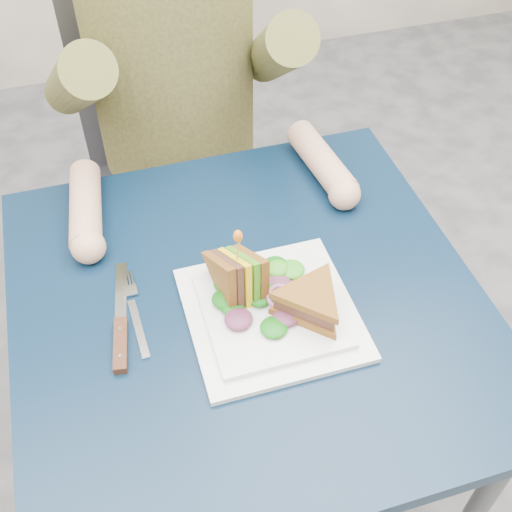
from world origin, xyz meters
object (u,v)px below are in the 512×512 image
object	(u,v)px
plate	(271,312)
knife	(121,335)
table	(249,329)
fork	(136,315)
sandwich_flat	(311,302)
sandwich_upright	(239,278)
chair	(176,153)
diner	(170,34)

from	to	relation	value
plate	knife	bearing A→B (deg)	173.39
table	fork	size ratio (longest dim) A/B	4.19
plate	sandwich_flat	world-z (taller)	sandwich_flat
table	knife	size ratio (longest dim) A/B	3.39
table	sandwich_upright	world-z (taller)	sandwich_upright
chair	diner	bearing A→B (deg)	-90.00
knife	sandwich_upright	bearing A→B (deg)	5.29
chair	sandwich_upright	world-z (taller)	chair
table	sandwich_upright	distance (m)	0.13
table	chair	size ratio (longest dim) A/B	0.81
knife	fork	bearing A→B (deg)	50.92
knife	chair	bearing A→B (deg)	72.78
diner	sandwich_upright	size ratio (longest dim) A/B	5.15
chair	sandwich_flat	bearing A→B (deg)	-83.63
fork	plate	bearing A→B (deg)	-16.71
table	chair	world-z (taller)	chair
fork	knife	world-z (taller)	knife
chair	plate	size ratio (longest dim) A/B	3.58
chair	sandwich_flat	distance (m)	0.76
table	diner	world-z (taller)	diner
table	chair	bearing A→B (deg)	90.00
plate	diner	bearing A→B (deg)	92.50
fork	sandwich_flat	bearing A→B (deg)	-18.41
sandwich_flat	sandwich_upright	xyz separation A→B (m)	(-0.09, 0.07, 0.01)
diner	plate	world-z (taller)	diner
sandwich_flat	diner	bearing A→B (deg)	97.53
plate	knife	world-z (taller)	plate
chair	diner	distance (m)	0.39
sandwich_upright	sandwich_flat	bearing A→B (deg)	-36.73
diner	plate	xyz separation A→B (m)	(0.03, -0.58, -0.18)
table	fork	bearing A→B (deg)	173.98
fork	knife	distance (m)	0.04
diner	fork	xyz separation A→B (m)	(-0.18, -0.52, -0.18)
knife	sandwich_flat	bearing A→B (deg)	-10.24
sandwich_upright	plate	bearing A→B (deg)	-49.22
chair	fork	size ratio (longest dim) A/B	5.19
fork	knife	xyz separation A→B (m)	(-0.03, -0.03, 0.00)
table	plate	size ratio (longest dim) A/B	2.88
diner	knife	size ratio (longest dim) A/B	3.36
sandwich_upright	diner	bearing A→B (deg)	88.59
sandwich_flat	knife	world-z (taller)	sandwich_flat
sandwich_flat	fork	bearing A→B (deg)	161.59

